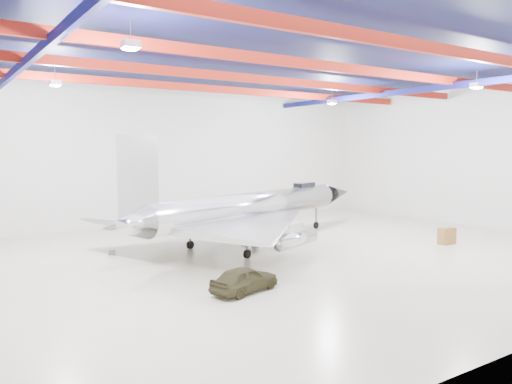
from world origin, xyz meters
TOP-DOWN VIEW (x-y plane):
  - floor at (0.00, 0.00)m, footprint 40.00×40.00m
  - wall_back at (0.00, 15.00)m, footprint 40.00×0.00m
  - wall_right at (20.00, 0.00)m, footprint 0.00×30.00m
  - ceiling at (0.00, 0.00)m, footprint 40.00×40.00m
  - ceiling_structure at (0.00, 0.00)m, footprint 39.50×29.50m
  - jet_aircraft at (1.31, 3.67)m, footprint 23.99×18.17m
  - jeep at (-4.87, -5.12)m, footprint 3.54×2.14m
  - desk at (11.72, -3.19)m, footprint 1.19×0.62m
  - toolbox_red at (0.69, 6.59)m, footprint 0.55×0.49m
  - engine_drum at (0.78, 2.65)m, footprint 0.58×0.58m
  - parts_bin at (3.70, 7.27)m, footprint 0.54×0.45m
  - crate_small at (-7.30, 5.51)m, footprint 0.44×0.39m
  - oil_barrel at (1.30, 4.72)m, footprint 0.54×0.46m
  - spares_box at (1.09, 7.27)m, footprint 0.44×0.44m

SIDE VIEW (x-z plane):
  - floor at x=0.00m, z-range 0.00..0.00m
  - crate_small at x=-7.30m, z-range 0.00..0.27m
  - toolbox_red at x=0.69m, z-range 0.00..0.32m
  - spares_box at x=1.09m, z-range 0.00..0.33m
  - oil_barrel at x=1.30m, z-range 0.00..0.34m
  - parts_bin at x=3.70m, z-range 0.00..0.37m
  - engine_drum at x=0.78m, z-range 0.00..0.41m
  - desk at x=11.72m, z-range 0.00..1.07m
  - jeep at x=-4.87m, z-range 0.00..1.13m
  - jet_aircraft at x=1.31m, z-range -1.17..5.62m
  - wall_back at x=0.00m, z-range -14.50..25.50m
  - wall_right at x=20.00m, z-range -9.50..20.50m
  - ceiling_structure at x=0.00m, z-range 9.79..10.86m
  - ceiling at x=0.00m, z-range 11.00..11.00m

